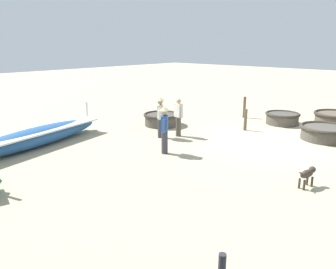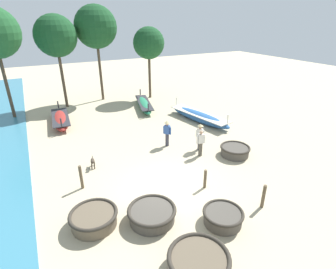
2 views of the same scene
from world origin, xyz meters
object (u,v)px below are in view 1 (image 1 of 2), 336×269
Objects in this scene: coracle_far_left at (325,132)px; dog at (308,174)px; mooring_post_inland at (244,107)px; fisherman_by_coracle at (160,115)px; long_boat_blue_hull at (36,136)px; coracle_nearest at (282,118)px; fisherman_crouching at (165,127)px; mooring_post_shoreline at (245,120)px; coracle_far_right at (162,119)px; coracle_front_left at (336,119)px; fisherman_standing_right at (178,116)px.

coracle_far_left is 5.21m from dog.
fisherman_by_coracle is at bearing 83.63° from mooring_post_inland.
long_boat_blue_hull is 10.18m from mooring_post_inland.
fisherman_crouching is at bearing 80.18° from coracle_nearest.
fisherman_crouching is 4.79m from dog.
mooring_post_inland reaches higher than mooring_post_shoreline.
coracle_far_right is 1.57× the size of mooring_post_inland.
mooring_post_shoreline is at bearing 72.06° from coracle_nearest.
coracle_front_left is 4.51m from mooring_post_shoreline.
coracle_front_left is 2.12× the size of mooring_post_shoreline.
mooring_post_inland is (-0.63, -5.66, -0.41)m from fisherman_by_coracle.
long_boat_blue_hull is 3.81× the size of fisherman_standing_right.
long_boat_blue_hull is 6.25× the size of mooring_post_shoreline.
dog is (-7.64, 2.46, 0.06)m from coracle_far_right.
fisherman_crouching reaches higher than coracle_far_right.
long_boat_blue_hull is 3.58× the size of fisherman_by_coracle.
fisherman_standing_right is at bearing 36.93° from coracle_far_left.
mooring_post_inland is at bearing 17.42° from coracle_front_left.
fisherman_crouching is at bearing 5.82° from dog.
coracle_nearest is at bearing -115.71° from fisherman_by_coracle.
mooring_post_shoreline is (-1.58, -2.71, -0.36)m from fisherman_standing_right.
coracle_nearest is at bearing -107.94° from mooring_post_shoreline.
coracle_front_left is at bearing -162.58° from mooring_post_inland.
dog is at bearing 165.11° from fisherman_standing_right.
coracle_far_right is at bearing -45.39° from fisherman_crouching.
coracle_nearest is 1.68× the size of mooring_post_shoreline.
coracle_far_right is 1.10× the size of fisherman_standing_right.
fisherman_by_coracle is (0.40, 0.67, 0.12)m from fisherman_standing_right.
coracle_far_right is 4.57m from mooring_post_inland.
fisherman_by_coracle reaches higher than coracle_far_right.
mooring_post_inland reaches higher than coracle_front_left.
coracle_far_left is 2.03× the size of mooring_post_shoreline.
fisherman_by_coracle reaches higher than coracle_front_left.
mooring_post_shoreline is at bearing -95.82° from fisherman_crouching.
fisherman_standing_right is 5.01m from mooring_post_inland.
long_boat_blue_hull reaches higher than coracle_far_right.
dog is at bearing 162.13° from coracle_far_right.
coracle_front_left is 3.00× the size of dog.
coracle_nearest is 7.40m from dog.
coracle_far_right is 0.29× the size of long_boat_blue_hull.
mooring_post_shoreline reaches higher than dog.
fisherman_by_coracle is 5.71m from mooring_post_inland.
coracle_far_right is at bearing -26.81° from fisherman_standing_right.
coracle_nearest is 6.27m from fisherman_by_coracle.
mooring_post_inland is (2.07, -0.04, 0.25)m from coracle_nearest.
fisherman_standing_right is 0.79m from fisherman_by_coracle.
fisherman_crouching is at bearing 68.72° from coracle_front_left.
fisherman_standing_right is at bearing 65.01° from coracle_nearest.
fisherman_crouching is at bearing 97.02° from mooring_post_inland.
mooring_post_inland is 2.65m from mooring_post_shoreline.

